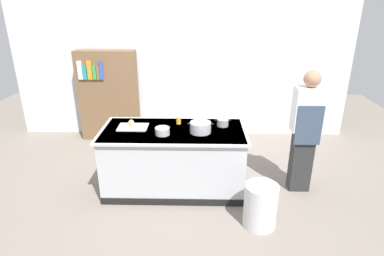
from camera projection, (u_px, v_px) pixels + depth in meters
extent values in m
plane|color=slate|center=(175.00, 187.00, 4.70)|extent=(10.00, 10.00, 0.00)
cube|color=silver|center=(181.00, 59.00, 6.09)|extent=(6.40, 0.12, 3.00)
cube|color=#B7BABF|center=(174.00, 159.00, 4.53)|extent=(1.90, 0.90, 0.90)
cube|color=#B7BABF|center=(173.00, 131.00, 4.37)|extent=(1.98, 0.98, 0.03)
cube|color=black|center=(172.00, 202.00, 4.26)|extent=(1.90, 0.01, 0.10)
cube|color=silver|center=(133.00, 127.00, 4.43)|extent=(0.40, 0.28, 0.02)
sphere|color=tan|center=(131.00, 122.00, 4.46)|extent=(0.08, 0.08, 0.08)
cylinder|color=#B7BABF|center=(200.00, 127.00, 4.26)|extent=(0.28, 0.28, 0.14)
cube|color=black|center=(189.00, 124.00, 4.25)|extent=(0.04, 0.02, 0.01)
cube|color=black|center=(212.00, 124.00, 4.24)|extent=(0.04, 0.02, 0.01)
cylinder|color=#99999E|center=(223.00, 123.00, 4.49)|extent=(0.16, 0.16, 0.10)
cube|color=black|center=(216.00, 120.00, 4.47)|extent=(0.04, 0.02, 0.01)
cube|color=black|center=(230.00, 120.00, 4.47)|extent=(0.04, 0.02, 0.01)
cylinder|color=#B7BABF|center=(162.00, 131.00, 4.20)|extent=(0.19, 0.19, 0.10)
cylinder|color=yellow|center=(179.00, 121.00, 4.56)|extent=(0.07, 0.07, 0.10)
cylinder|color=silver|center=(260.00, 205.00, 3.82)|extent=(0.40, 0.40, 0.54)
cube|color=#2B2B2B|center=(301.00, 160.00, 4.51)|extent=(0.28, 0.20, 0.90)
cube|color=silver|center=(308.00, 110.00, 4.23)|extent=(0.38, 0.24, 0.60)
sphere|color=#A87A5B|center=(312.00, 79.00, 4.08)|extent=(0.22, 0.22, 0.22)
cube|color=#38475B|center=(309.00, 126.00, 4.18)|extent=(0.34, 0.02, 0.54)
cube|color=brown|center=(109.00, 96.00, 6.08)|extent=(1.10, 0.28, 1.70)
cube|color=white|center=(80.00, 70.00, 5.75)|extent=(0.08, 0.03, 0.33)
cube|color=teal|center=(85.00, 73.00, 5.76)|extent=(0.07, 0.03, 0.25)
cube|color=orange|center=(89.00, 70.00, 5.75)|extent=(0.08, 0.03, 0.34)
cube|color=green|center=(94.00, 73.00, 5.76)|extent=(0.06, 0.03, 0.24)
cube|color=brown|center=(98.00, 73.00, 5.76)|extent=(0.05, 0.03, 0.24)
cube|color=#3351B7|center=(101.00, 70.00, 5.74)|extent=(0.06, 0.03, 0.34)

